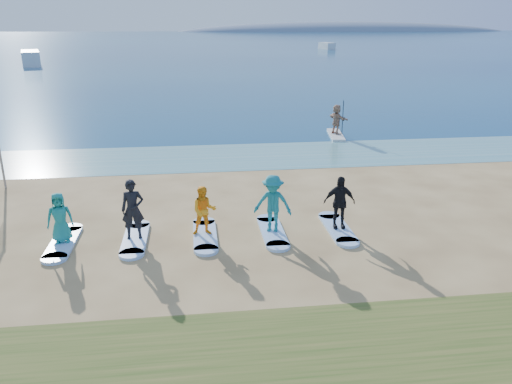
{
  "coord_description": "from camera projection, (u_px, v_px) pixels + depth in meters",
  "views": [
    {
      "loc": [
        -0.5,
        -12.75,
        6.22
      ],
      "look_at": [
        1.38,
        2.0,
        1.1
      ],
      "focal_mm": 35.0,
      "sensor_mm": 36.0,
      "label": 1
    }
  ],
  "objects": [
    {
      "name": "student_0",
      "position": [
        60.0,
        218.0,
        14.39
      ],
      "size": [
        0.8,
        0.59,
        1.49
      ],
      "primitive_type": "imported",
      "rotation": [
        0.0,
        0.0,
        0.16
      ],
      "color": "teal",
      "rests_on": "surfboard_0"
    },
    {
      "name": "student_4",
      "position": [
        339.0,
        202.0,
        15.35
      ],
      "size": [
        1.0,
        0.47,
        1.66
      ],
      "primitive_type": "imported",
      "rotation": [
        0.0,
        0.0,
        -0.07
      ],
      "color": "black",
      "rests_on": "surfboard_4"
    },
    {
      "name": "surfboard_3",
      "position": [
        272.0,
        232.0,
        15.39
      ],
      "size": [
        0.7,
        2.2,
        0.09
      ],
      "primitive_type": "cube",
      "color": "#A4CDFF",
      "rests_on": "ground"
    },
    {
      "name": "ocean",
      "position": [
        192.0,
        40.0,
        164.11
      ],
      "size": [
        600.0,
        600.0,
        0.0
      ],
      "primitive_type": "plane",
      "color": "navy",
      "rests_on": "ground"
    },
    {
      "name": "paddleboard",
      "position": [
        336.0,
        135.0,
        28.4
      ],
      "size": [
        1.15,
        3.07,
        0.12
      ],
      "primitive_type": "cube",
      "rotation": [
        0.0,
        0.0,
        -0.15
      ],
      "color": "silver",
      "rests_on": "ground"
    },
    {
      "name": "shallow_water",
      "position": [
        205.0,
        157.0,
        23.89
      ],
      "size": [
        600.0,
        600.0,
        0.0
      ],
      "primitive_type": "plane",
      "color": "teal",
      "rests_on": "ground"
    },
    {
      "name": "surfboard_1",
      "position": [
        135.0,
        239.0,
        14.89
      ],
      "size": [
        0.7,
        2.2,
        0.09
      ],
      "primitive_type": "cube",
      "color": "#A4CDFF",
      "rests_on": "ground"
    },
    {
      "name": "surfboard_4",
      "position": [
        338.0,
        228.0,
        15.63
      ],
      "size": [
        0.7,
        2.2,
        0.09
      ],
      "primitive_type": "cube",
      "color": "#A4CDFF",
      "rests_on": "ground"
    },
    {
      "name": "ground",
      "position": [
        217.0,
        254.0,
        14.04
      ],
      "size": [
        600.0,
        600.0,
        0.0
      ],
      "primitive_type": "plane",
      "color": "tan",
      "rests_on": "ground"
    },
    {
      "name": "surfboard_2",
      "position": [
        205.0,
        235.0,
        15.14
      ],
      "size": [
        0.7,
        2.2,
        0.09
      ],
      "primitive_type": "cube",
      "color": "#A4CDFF",
      "rests_on": "ground"
    },
    {
      "name": "student_2",
      "position": [
        204.0,
        211.0,
        14.88
      ],
      "size": [
        0.74,
        0.58,
        1.51
      ],
      "primitive_type": "imported",
      "rotation": [
        0.0,
        0.0,
        0.02
      ],
      "color": "#FFA11A",
      "rests_on": "surfboard_2"
    },
    {
      "name": "boat_offshore_b",
      "position": [
        327.0,
        49.0,
        114.16
      ],
      "size": [
        2.81,
        5.6,
        1.45
      ],
      "primitive_type": "cube",
      "rotation": [
        0.0,
        0.0,
        0.17
      ],
      "color": "silver",
      "rests_on": "ground"
    },
    {
      "name": "island_ridge",
      "position": [
        346.0,
        31.0,
        306.73
      ],
      "size": [
        220.0,
        56.0,
        18.0
      ],
      "primitive_type": "ellipsoid",
      "color": "slate",
      "rests_on": "ground"
    },
    {
      "name": "student_3",
      "position": [
        273.0,
        203.0,
        15.08
      ],
      "size": [
        1.3,
        0.99,
        1.78
      ],
      "primitive_type": "imported",
      "rotation": [
        0.0,
        0.0,
        -0.32
      ],
      "color": "#1B7983",
      "rests_on": "surfboard_3"
    },
    {
      "name": "student_1",
      "position": [
        133.0,
        209.0,
        14.58
      ],
      "size": [
        0.68,
        0.47,
        1.8
      ],
      "primitive_type": "imported",
      "rotation": [
        0.0,
        0.0,
        0.06
      ],
      "color": "black",
      "rests_on": "surfboard_1"
    },
    {
      "name": "paddleboarder",
      "position": [
        337.0,
        119.0,
        28.11
      ],
      "size": [
        1.03,
        1.61,
        1.66
      ],
      "primitive_type": "imported",
      "rotation": [
        0.0,
        0.0,
        1.95
      ],
      "color": "tan",
      "rests_on": "paddleboard"
    },
    {
      "name": "boat_offshore_a",
      "position": [
        32.0,
        65.0,
        73.4
      ],
      "size": [
        4.81,
        9.23,
        2.05
      ],
      "primitive_type": "cube",
      "rotation": [
        0.0,
        0.0,
        0.29
      ],
      "color": "silver",
      "rests_on": "ground"
    },
    {
      "name": "surfboard_0",
      "position": [
        63.0,
        243.0,
        14.64
      ],
      "size": [
        0.7,
        2.2,
        0.09
      ],
      "primitive_type": "cube",
      "color": "#A4CDFF",
      "rests_on": "ground"
    }
  ]
}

